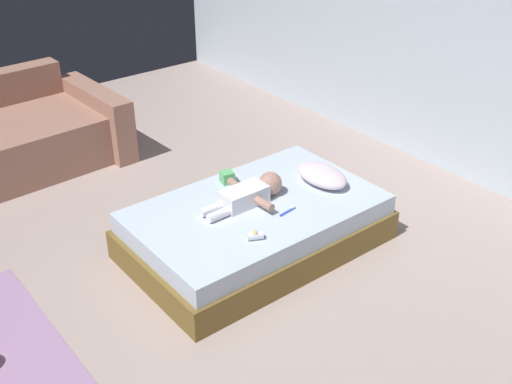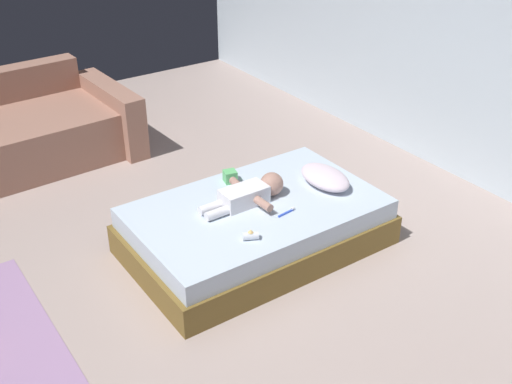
{
  "view_description": "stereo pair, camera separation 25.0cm",
  "coord_description": "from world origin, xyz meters",
  "views": [
    {
      "loc": [
        2.8,
        -1.47,
        2.62
      ],
      "look_at": [
        -0.14,
        0.87,
        0.46
      ],
      "focal_mm": 43.97,
      "sensor_mm": 36.0,
      "label": 1
    },
    {
      "loc": [
        2.95,
        -1.27,
        2.62
      ],
      "look_at": [
        -0.14,
        0.87,
        0.46
      ],
      "focal_mm": 43.97,
      "sensor_mm": 36.0,
      "label": 2
    }
  ],
  "objects": [
    {
      "name": "ground_plane",
      "position": [
        0.0,
        0.0,
        0.0
      ],
      "size": [
        8.0,
        8.0,
        0.0
      ],
      "primitive_type": "plane",
      "color": "#AB978E"
    },
    {
      "name": "wall_behind_bed",
      "position": [
        0.0,
        3.0,
        1.26
      ],
      "size": [
        8.0,
        0.12,
        2.52
      ],
      "primitive_type": "cube",
      "color": "silver",
      "rests_on": "ground_plane"
    },
    {
      "name": "bed",
      "position": [
        -0.14,
        0.87,
        0.18
      ],
      "size": [
        1.11,
        1.8,
        0.36
      ],
      "color": "brown",
      "rests_on": "ground_plane"
    },
    {
      "name": "pillow",
      "position": [
        -0.08,
        1.45,
        0.42
      ],
      "size": [
        0.45,
        0.27,
        0.13
      ],
      "color": "silver",
      "rests_on": "bed"
    },
    {
      "name": "baby",
      "position": [
        -0.19,
        0.86,
        0.43
      ],
      "size": [
        0.48,
        0.65,
        0.17
      ],
      "color": "white",
      "rests_on": "bed"
    },
    {
      "name": "toothbrush",
      "position": [
        0.08,
        0.97,
        0.37
      ],
      "size": [
        0.03,
        0.15,
        0.02
      ],
      "color": "blue",
      "rests_on": "bed"
    },
    {
      "name": "couch",
      "position": [
        -2.48,
        -0.24,
        0.27
      ],
      "size": [
        1.25,
        2.23,
        0.75
      ],
      "color": "#A27360",
      "rests_on": "ground_plane"
    },
    {
      "name": "toy_block",
      "position": [
        -0.52,
        0.9,
        0.41
      ],
      "size": [
        0.11,
        0.11,
        0.09
      ],
      "color": "#61C570",
      "rests_on": "bed"
    },
    {
      "name": "baby_bottle",
      "position": [
        0.2,
        0.59,
        0.39
      ],
      "size": [
        0.09,
        0.11,
        0.07
      ],
      "color": "white",
      "rests_on": "bed"
    }
  ]
}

